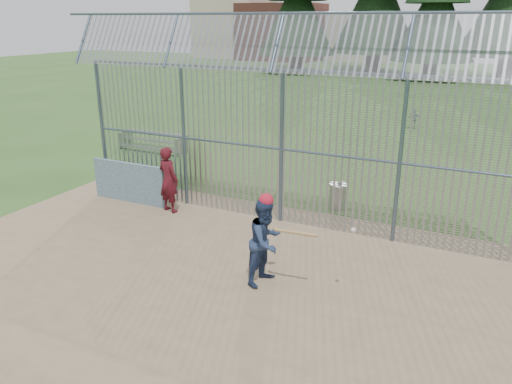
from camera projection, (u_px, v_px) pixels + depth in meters
The scene contains 11 objects.
ground at pixel (215, 278), 10.55m from camera, with size 120.00×120.00×0.00m, color #2D511E.
dirt_infield at pixel (202, 288), 10.12m from camera, with size 14.00×10.00×0.02m, color #756047.
dugout_wall at pixel (129, 182), 14.70m from camera, with size 2.50×0.12×1.20m, color #38566B.
batter at pixel (266, 241), 10.08m from camera, with size 0.88×0.69×1.81m, color navy.
onlooker at pixel (168, 180), 13.86m from camera, with size 0.68×0.45×1.86m, color maroon.
bg_kid_seated at pixel (414, 119), 24.51m from camera, with size 0.59×0.24×1.00m, color slate.
batting_gear at pixel (272, 206), 9.74m from camera, with size 1.96×0.37×0.68m.
trash_can at pixel (338, 196), 14.27m from camera, with size 0.56×0.56×0.82m.
bleacher at pixel (152, 141), 20.52m from camera, with size 3.00×0.95×0.72m.
backstop_fence at pixel (350, 143), 11.93m from camera, with size 20.09×0.81×5.30m.
distant_buildings at pixel (278, 31), 66.89m from camera, with size 26.50×10.50×8.00m.
Camera 1 is at (4.88, -8.03, 5.19)m, focal length 35.00 mm.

